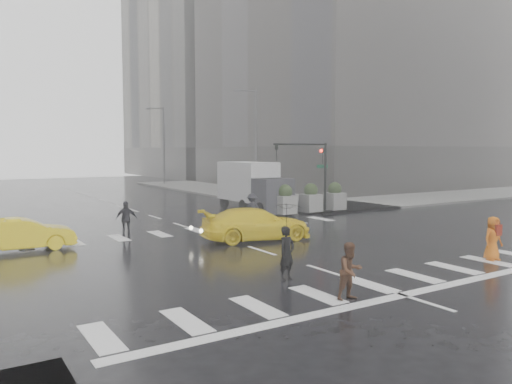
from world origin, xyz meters
TOP-DOWN VIEW (x-y plane):
  - ground at (0.00, 0.00)m, footprint 120.00×120.00m
  - sidewalk_ne at (19.50, 17.50)m, footprint 35.00×35.00m
  - building_ne at (29.00, 27.00)m, footprint 26.05×26.05m
  - building_ne_far at (29.00, 56.00)m, footprint 26.05×26.05m
  - road_markings at (0.00, 0.00)m, footprint 18.00×48.00m
  - traffic_signal_pole at (9.01, 8.01)m, footprint 4.45×0.42m
  - street_lamp_near at (10.87, 18.00)m, footprint 2.15×0.22m
  - street_lamp_far at (10.87, 38.00)m, footprint 2.15×0.22m
  - planter_west at (7.00, 8.20)m, footprint 1.10×1.10m
  - planter_mid at (9.00, 8.20)m, footprint 1.10×1.10m
  - planter_east at (11.00, 8.20)m, footprint 1.10×1.10m
  - pedestrian_black at (-1.78, -4.21)m, footprint 1.15×1.16m
  - pedestrian_brown at (-1.52, -6.80)m, footprint 0.78×0.61m
  - pedestrian_orange at (6.25, -5.99)m, footprint 0.85×0.60m
  - pedestrian_far_a at (-3.58, 6.15)m, footprint 1.11×0.88m
  - pedestrian_far_b at (3.52, 6.46)m, footprint 1.21×0.91m
  - taxi_mid at (-8.14, 5.17)m, footprint 4.03×1.49m
  - taxi_rear at (1.09, 2.14)m, footprint 4.72×2.83m
  - box_truck at (6.72, 11.34)m, footprint 2.28×6.09m

SIDE VIEW (x-z plane):
  - ground at x=0.00m, z-range 0.00..0.00m
  - road_markings at x=0.00m, z-range 0.00..0.01m
  - sidewalk_ne at x=19.50m, z-range 0.00..0.15m
  - taxi_mid at x=-8.14m, z-range 0.00..1.32m
  - taxi_rear at x=1.09m, z-range 0.00..1.45m
  - pedestrian_brown at x=-1.52m, z-range 0.00..1.57m
  - pedestrian_orange at x=6.25m, z-range 0.01..1.63m
  - pedestrian_far_a at x=-3.58m, z-range 0.00..1.66m
  - pedestrian_far_b at x=3.52m, z-range 0.00..1.67m
  - planter_west at x=7.00m, z-range 0.08..1.88m
  - planter_mid at x=9.00m, z-range 0.08..1.88m
  - planter_east at x=11.00m, z-range 0.08..1.88m
  - pedestrian_black at x=-1.78m, z-range 0.39..2.82m
  - box_truck at x=6.72m, z-range 0.11..3.35m
  - traffic_signal_pole at x=9.01m, z-range 0.97..5.47m
  - street_lamp_near at x=10.87m, z-range 0.45..9.45m
  - street_lamp_far at x=10.87m, z-range 0.45..9.45m
  - building_ne_far at x=29.00m, z-range -1.73..34.27m
  - building_ne at x=29.00m, z-range -1.79..40.21m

